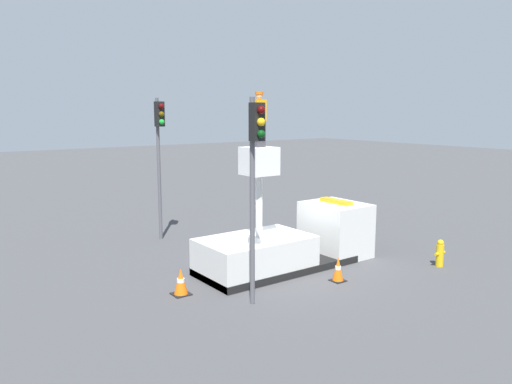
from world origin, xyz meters
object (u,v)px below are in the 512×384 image
bucket_truck (290,243)px  worker (259,119)px  traffic_cone_curbside (338,269)px  traffic_cone_rear (181,282)px  traffic_light_pole (255,161)px  fire_hydrant (440,253)px  traffic_light_across (159,141)px

bucket_truck → worker: worker is taller
worker → traffic_cone_curbside: 5.39m
worker → traffic_cone_curbside: (1.54, -2.15, -4.70)m
worker → traffic_cone_rear: (-3.05, -0.25, -4.71)m
bucket_truck → traffic_light_pole: traffic_light_pole is taller
bucket_truck → fire_hydrant: size_ratio=6.81×
traffic_light_pole → traffic_cone_rear: bearing=123.8°
traffic_cone_rear → worker: bearing=4.8°
traffic_light_pole → bucket_truck: bearing=35.2°
traffic_light_pole → traffic_cone_curbside: bearing=0.8°
traffic_light_across → fire_hydrant: size_ratio=6.16×
traffic_cone_curbside → traffic_cone_rear: bearing=157.6°
worker → fire_hydrant: (5.50, -3.15, -4.62)m
worker → traffic_light_pole: (-1.75, -2.19, -1.05)m
traffic_light_across → traffic_cone_curbside: (2.22, -8.06, -3.76)m
traffic_light_pole → traffic_cone_curbside: size_ratio=7.18×
traffic_light_pole → fire_hydrant: (7.26, -0.95, -3.57)m
traffic_cone_rear → traffic_cone_curbside: bearing=-22.4°
worker → traffic_cone_curbside: worker is taller
traffic_cone_curbside → bucket_truck: bearing=95.0°
traffic_light_across → traffic_cone_curbside: traffic_light_across is taller
traffic_light_pole → fire_hydrant: 8.14m
traffic_light_pole → traffic_cone_curbside: (3.29, 0.05, -3.65)m
fire_hydrant → traffic_cone_curbside: bearing=165.8°
fire_hydrant → traffic_cone_rear: bearing=161.3°
traffic_cone_rear → traffic_cone_curbside: 4.96m
bucket_truck → traffic_light_across: bearing=109.0°
fire_hydrant → traffic_cone_rear: 9.03m
bucket_truck → traffic_cone_rear: bearing=-176.7°
traffic_light_pole → traffic_light_across: size_ratio=0.97×
worker → fire_hydrant: 7.84m
fire_hydrant → traffic_cone_curbside: 4.09m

